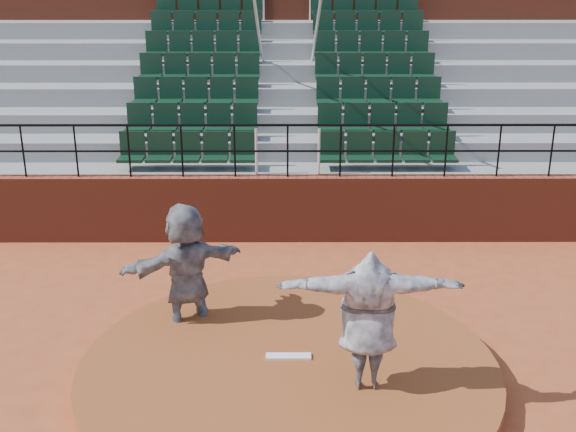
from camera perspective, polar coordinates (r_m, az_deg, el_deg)
The scene contains 9 objects.
ground at distance 9.78m, azimuth 0.04°, elevation -12.81°, with size 90.00×90.00×0.00m, color #A94A26.
pitchers_mound at distance 9.71m, azimuth 0.04°, elevation -12.19°, with size 5.50×5.50×0.25m, color brown.
pitching_rubber at distance 9.76m, azimuth 0.04°, elevation -11.03°, with size 0.60×0.15×0.03m, color white.
boundary_wall at distance 14.01m, azimuth -0.03°, elevation 0.60°, with size 24.00×0.30×1.30m, color maroon.
wall_railing at distance 13.62m, azimuth -0.03°, elevation 6.08°, with size 24.04×0.05×1.03m.
seating_deck at distance 17.31m, azimuth -0.06°, elevation 7.05°, with size 24.00×5.97×4.63m.
press_box_facade at distance 20.90m, azimuth -0.08°, elevation 15.15°, with size 24.00×3.00×7.10m, color maroon.
pitcher at distance 8.83m, azimuth 6.34°, elevation -8.13°, with size 2.21×0.60×1.80m, color black.
fielder at distance 10.57m, azimuth -8.05°, elevation -4.21°, with size 1.86×0.59×2.01m, color black.
Camera 1 is at (-0.03, -8.23, 5.29)m, focal length 45.00 mm.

